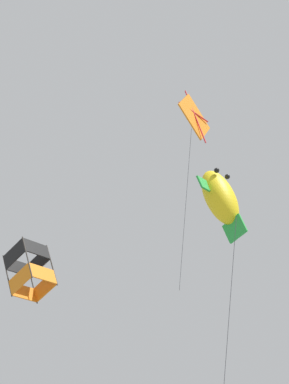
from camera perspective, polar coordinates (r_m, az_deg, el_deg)
name	(u,v)px	position (r m, az deg, el deg)	size (l,w,h in m)	color
kite_box_near_left	(30,270)	(23.65, -9.61, -6.49)	(2.02, 2.04, 2.06)	black
kite_diamond_low_drifter	(194,117)	(25.55, 4.21, 6.31)	(2.07, 1.39, 7.86)	orange
kite_fish_near_right	(220,198)	(18.57, 6.38, -0.49)	(2.29, 1.67, 10.90)	yellow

